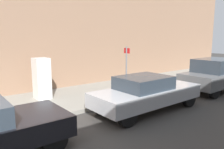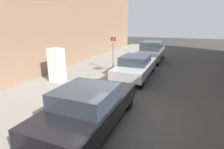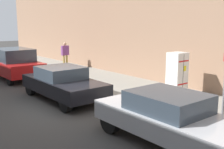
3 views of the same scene
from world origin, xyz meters
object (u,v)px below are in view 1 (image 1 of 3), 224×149
Objects in this scene: street_sign_post at (126,68)px; parked_suv_gray at (215,74)px; discarded_refrigerator at (42,78)px; parked_sedan_silver at (147,92)px.

parked_suv_gray is (1.70, 5.01, -0.57)m from street_sign_post.
discarded_refrigerator is 9.07m from parked_suv_gray.
parked_suv_gray is (0.00, 5.45, 0.17)m from parked_sedan_silver.
discarded_refrigerator is 4.68m from parked_sedan_silver.
street_sign_post is at bearing -108.75° from parked_suv_gray.
discarded_refrigerator is 0.79× the size of street_sign_post.
street_sign_post is 5.32m from parked_suv_gray.
discarded_refrigerator is at bearing -114.23° from parked_suv_gray.
parked_sedan_silver is 5.45m from parked_suv_gray.
parked_sedan_silver is at bearing -90.00° from parked_suv_gray.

